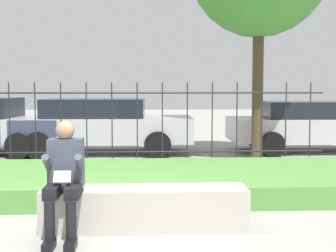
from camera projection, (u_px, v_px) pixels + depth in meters
ground_plane at (112, 229)px, 5.47m from camera, size 60.00×60.00×0.00m
stone_bench at (145, 211)px, 5.47m from camera, size 2.39×0.51×0.49m
person_seated_reader at (65, 174)px, 5.10m from camera, size 0.42×0.73×1.29m
grass_berm at (120, 181)px, 7.50m from camera, size 10.13×2.71×0.32m
iron_fence at (125, 124)px, 9.44m from camera, size 8.13×0.03×1.77m
car_parked_right at (317, 125)px, 12.07m from camera, size 4.59×1.95×1.30m
car_parked_center at (100, 124)px, 11.80m from camera, size 4.55×2.11×1.38m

